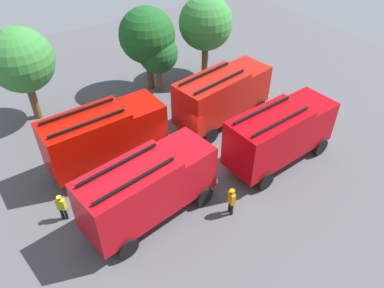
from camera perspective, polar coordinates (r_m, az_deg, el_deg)
The scene contains 14 objects.
ground_plane at distance 23.00m, azimuth 0.00°, elevation -2.71°, with size 48.44×48.44×0.00m, color #4C4C51.
fire_truck_0 at distance 18.56m, azimuth -6.73°, elevation -6.51°, with size 7.49×3.64×3.88m.
fire_truck_1 at distance 22.32m, azimuth 13.31°, elevation 1.69°, with size 7.37×3.21×3.88m.
fire_truck_2 at distance 22.17m, azimuth -13.19°, elevation 1.43°, with size 7.31×3.04×3.88m.
fire_truck_3 at distance 25.30m, azimuth 4.67°, elevation 7.56°, with size 7.50×3.70×3.88m.
firefighter_0 at distance 22.12m, azimuth 2.01°, elevation -1.71°, with size 0.47×0.35×1.60m.
firefighter_1 at distance 19.55m, azimuth 6.04°, elevation -8.58°, with size 0.29×0.45×1.69m.
firefighter_2 at distance 21.28m, azimuth -4.09°, elevation -3.76°, with size 0.47×0.47×1.61m.
firefighter_3 at distance 20.35m, azimuth -19.27°, elevation -9.02°, with size 0.48×0.45×1.61m.
tree_0 at distance 26.86m, azimuth -24.63°, elevation 11.51°, with size 4.22×4.22×6.55m.
tree_1 at distance 28.51m, azimuth -6.88°, elevation 16.10°, with size 4.14×4.14×6.42m.
tree_2 at distance 28.54m, azimuth -5.21°, elevation 13.58°, with size 2.98×2.98×4.63m.
tree_3 at distance 30.34m, azimuth 2.11°, elevation 17.92°, with size 4.21×4.21×6.52m.
traffic_cone_0 at distance 24.33m, azimuth -20.00°, elevation -1.69°, with size 0.51×0.51×0.73m, color #F2600C.
Camera 1 is at (-9.37, -14.37, 15.33)m, focal length 34.93 mm.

